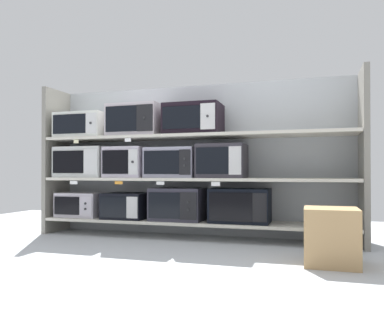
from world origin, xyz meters
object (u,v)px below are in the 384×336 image
(microwave_0, at_px, (82,205))
(microwave_7, at_px, (222,161))
(microwave_1, at_px, (127,205))
(microwave_10, at_px, (193,120))
(microwave_5, at_px, (128,162))
(microwave_4, at_px, (85,162))
(microwave_9, at_px, (137,121))
(microwave_8, at_px, (85,126))
(microwave_6, at_px, (173,163))
(microwave_3, at_px, (240,205))
(microwave_2, at_px, (178,204))
(shipping_carton, at_px, (331,236))

(microwave_0, relative_size, microwave_7, 1.05)
(microwave_1, bearing_deg, microwave_10, 0.03)
(microwave_5, bearing_deg, microwave_4, 179.98)
(microwave_4, relative_size, microwave_9, 1.03)
(microwave_5, distance_m, microwave_8, 0.68)
(microwave_10, bearing_deg, microwave_6, -179.94)
(microwave_4, distance_m, microwave_5, 0.53)
(microwave_9, bearing_deg, microwave_4, 179.98)
(microwave_3, bearing_deg, microwave_1, 179.99)
(microwave_6, bearing_deg, microwave_2, -0.01)
(microwave_3, xyz_separation_m, microwave_4, (-1.74, 0.00, 0.44))
(microwave_0, bearing_deg, microwave_2, -0.01)
(microwave_2, xyz_separation_m, microwave_8, (-1.11, 0.00, 0.85))
(microwave_6, distance_m, microwave_8, 1.12)
(microwave_6, xyz_separation_m, shipping_carton, (1.52, -0.81, -0.56))
(microwave_3, bearing_deg, microwave_5, 179.99)
(microwave_2, xyz_separation_m, microwave_7, (0.46, 0.00, 0.44))
(microwave_7, bearing_deg, microwave_9, -180.00)
(microwave_9, distance_m, microwave_10, 0.64)
(microwave_4, xyz_separation_m, microwave_9, (0.63, -0.00, 0.44))
(microwave_0, relative_size, microwave_9, 0.88)
(shipping_carton, bearing_deg, microwave_10, 147.96)
(microwave_3, bearing_deg, microwave_7, 179.92)
(microwave_0, height_order, microwave_3, microwave_3)
(microwave_2, bearing_deg, microwave_1, -179.99)
(microwave_4, distance_m, shipping_carton, 2.74)
(microwave_0, bearing_deg, microwave_7, -0.01)
(microwave_8, bearing_deg, microwave_7, -0.00)
(microwave_4, bearing_deg, shipping_carton, -17.54)
(microwave_7, height_order, shipping_carton, microwave_7)
(microwave_10, bearing_deg, microwave_4, -180.00)
(microwave_4, bearing_deg, microwave_10, 0.00)
(microwave_3, height_order, microwave_10, microwave_10)
(microwave_9, bearing_deg, microwave_0, 179.98)
(microwave_3, xyz_separation_m, microwave_7, (-0.18, 0.00, 0.44))
(microwave_4, xyz_separation_m, microwave_7, (1.56, -0.00, 0.00))
(microwave_2, height_order, microwave_6, microwave_6)
(microwave_2, relative_size, microwave_5, 1.23)
(shipping_carton, bearing_deg, microwave_8, 162.51)
(microwave_9, bearing_deg, microwave_1, -179.96)
(microwave_3, bearing_deg, microwave_10, 179.94)
(microwave_10, xyz_separation_m, shipping_carton, (1.29, -0.81, -1.01))
(microwave_0, distance_m, shipping_carton, 2.72)
(microwave_4, distance_m, microwave_7, 1.56)
(microwave_5, height_order, microwave_10, microwave_10)
(microwave_5, height_order, shipping_carton, microwave_5)
(microwave_10, bearing_deg, microwave_1, -179.97)
(microwave_1, xyz_separation_m, microwave_5, (0.01, 0.00, 0.46))
(microwave_1, distance_m, microwave_7, 1.15)
(microwave_1, height_order, microwave_9, microwave_9)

